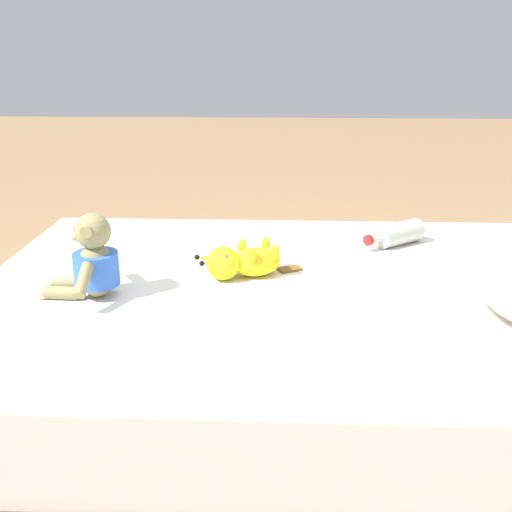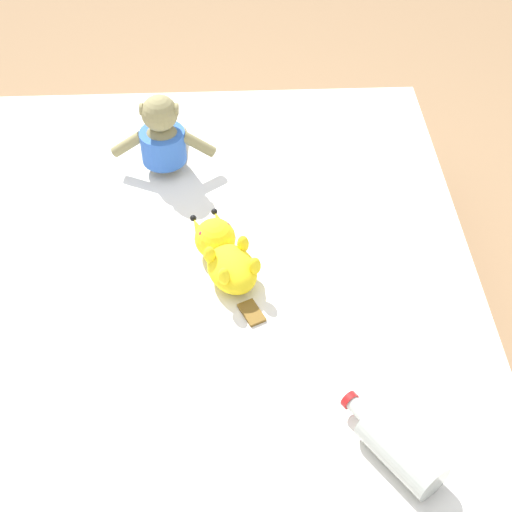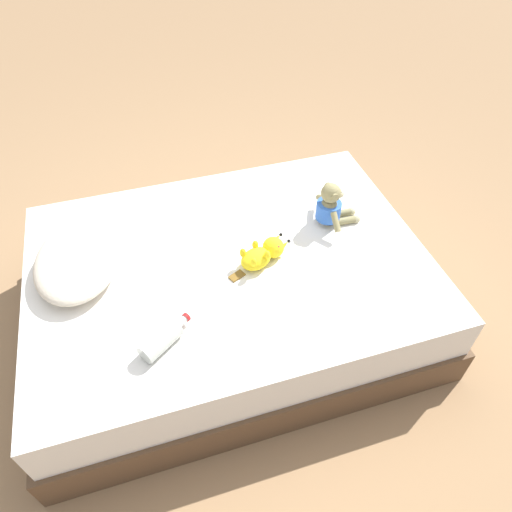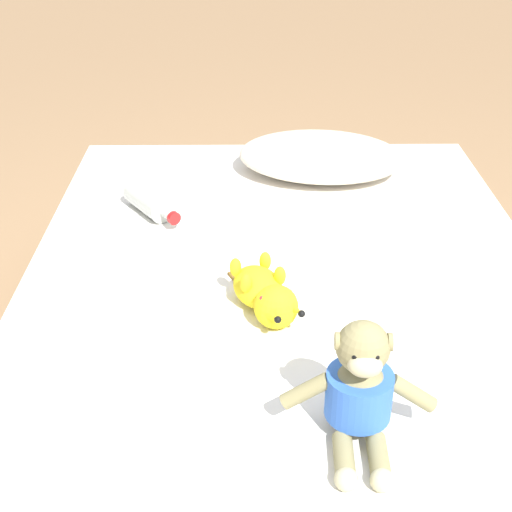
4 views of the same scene
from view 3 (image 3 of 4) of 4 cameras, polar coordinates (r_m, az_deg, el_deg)
The scene contains 6 objects.
ground_plane at distance 2.47m, azimuth -2.97°, elevation -7.38°, with size 16.00×16.00×0.00m, color #93704C.
bed at distance 2.30m, azimuth -3.17°, elevation -4.19°, with size 1.36×1.88×0.43m.
pillow at distance 2.20m, azimuth -21.18°, elevation -0.37°, with size 0.58×0.44×0.12m.
plush_monkey at distance 2.29m, azimuth 9.25°, elevation 5.97°, with size 0.29×0.23×0.24m.
plush_yellow_creature at distance 2.09m, azimuth 0.92°, elevation 0.31°, with size 0.19×0.32×0.10m.
glass_bottle at distance 1.84m, azimuth -11.57°, elevation -10.12°, with size 0.18×0.23×0.08m.
Camera 3 is at (-1.45, 0.31, 1.97)m, focal length 32.34 mm.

